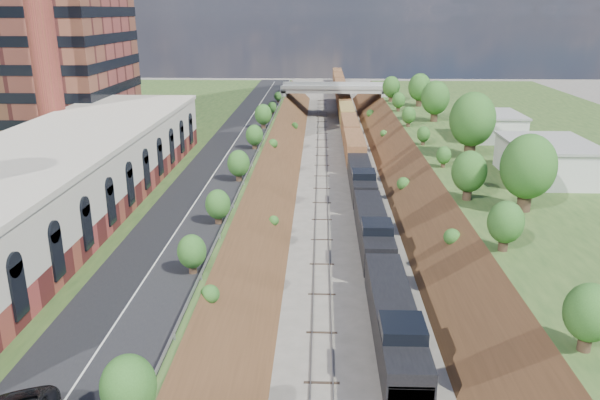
# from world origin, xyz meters

# --- Properties ---
(platform_left) EXTENTS (44.00, 180.00, 5.00)m
(platform_left) POSITION_xyz_m (-33.00, 60.00, 2.50)
(platform_left) COLOR #2D4D1F
(platform_left) RESTS_ON ground
(platform_right) EXTENTS (44.00, 180.00, 5.00)m
(platform_right) POSITION_xyz_m (33.00, 60.00, 2.50)
(platform_right) COLOR #2D4D1F
(platform_right) RESTS_ON ground
(embankment_left) EXTENTS (10.00, 180.00, 10.00)m
(embankment_left) POSITION_xyz_m (-11.00, 60.00, 0.00)
(embankment_left) COLOR brown
(embankment_left) RESTS_ON ground
(embankment_right) EXTENTS (10.00, 180.00, 10.00)m
(embankment_right) POSITION_xyz_m (11.00, 60.00, 0.00)
(embankment_right) COLOR brown
(embankment_right) RESTS_ON ground
(rail_left_track) EXTENTS (1.58, 180.00, 0.18)m
(rail_left_track) POSITION_xyz_m (-2.60, 60.00, 0.09)
(rail_left_track) COLOR gray
(rail_left_track) RESTS_ON ground
(rail_right_track) EXTENTS (1.58, 180.00, 0.18)m
(rail_right_track) POSITION_xyz_m (2.60, 60.00, 0.09)
(rail_right_track) COLOR gray
(rail_right_track) RESTS_ON ground
(road) EXTENTS (8.00, 180.00, 0.10)m
(road) POSITION_xyz_m (-15.50, 60.00, 5.05)
(road) COLOR black
(road) RESTS_ON platform_left
(guardrail) EXTENTS (0.10, 171.00, 0.70)m
(guardrail) POSITION_xyz_m (-11.40, 59.80, 5.55)
(guardrail) COLOR #99999E
(guardrail) RESTS_ON platform_left
(commercial_building) EXTENTS (14.30, 62.30, 7.00)m
(commercial_building) POSITION_xyz_m (-28.00, 38.00, 8.51)
(commercial_building) COLOR maroon
(commercial_building) RESTS_ON platform_left
(overpass) EXTENTS (24.50, 8.30, 7.40)m
(overpass) POSITION_xyz_m (0.00, 122.00, 4.92)
(overpass) COLOR gray
(overpass) RESTS_ON ground
(white_building_near) EXTENTS (9.00, 12.00, 4.00)m
(white_building_near) POSITION_xyz_m (23.50, 52.00, 7.00)
(white_building_near) COLOR silver
(white_building_near) RESTS_ON platform_right
(white_building_far) EXTENTS (8.00, 10.00, 3.60)m
(white_building_far) POSITION_xyz_m (23.00, 74.00, 6.80)
(white_building_far) COLOR silver
(white_building_far) RESTS_ON platform_right
(tree_right_large) EXTENTS (5.25, 5.25, 7.61)m
(tree_right_large) POSITION_xyz_m (17.00, 40.00, 9.38)
(tree_right_large) COLOR #473323
(tree_right_large) RESTS_ON platform_right
(tree_left_crest) EXTENTS (2.45, 2.45, 3.55)m
(tree_left_crest) POSITION_xyz_m (-11.80, 20.00, 7.04)
(tree_left_crest) COLOR #473323
(tree_left_crest) RESTS_ON platform_left
(freight_train) EXTENTS (2.93, 181.00, 4.55)m
(freight_train) POSITION_xyz_m (2.60, 108.14, 2.56)
(freight_train) COLOR black
(freight_train) RESTS_ON ground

